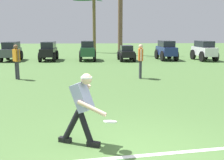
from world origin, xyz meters
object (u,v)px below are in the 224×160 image
at_px(parked_car_slot_c, 49,50).
at_px(parked_car_slot_e, 126,53).
at_px(palm_tree_right_of_centre, 120,7).
at_px(palm_tree_left_of_centre, 94,16).
at_px(teammate_deep, 16,59).
at_px(parked_car_slot_f, 166,50).
at_px(parked_car_slot_b, 11,51).
at_px(frisbee_thrower, 82,105).
at_px(teammate_midfield, 141,58).
at_px(parked_car_slot_g, 204,50).
at_px(frisbee_in_flight, 110,121).
at_px(parked_car_slot_d, 88,50).

distance_m(parked_car_slot_c, parked_car_slot_e, 5.58).
bearing_deg(palm_tree_right_of_centre, palm_tree_left_of_centre, 130.87).
height_order(teammate_deep, parked_car_slot_f, teammate_deep).
xyz_separation_m(parked_car_slot_b, parked_car_slot_e, (8.21, -0.40, -0.16)).
relative_size(parked_car_slot_b, palm_tree_right_of_centre, 0.34).
distance_m(frisbee_thrower, parked_car_slot_f, 16.03).
bearing_deg(teammate_midfield, parked_car_slot_f, 68.35).
distance_m(frisbee_thrower, parked_car_slot_c, 15.51).
relative_size(parked_car_slot_e, parked_car_slot_g, 0.92).
height_order(teammate_deep, palm_tree_left_of_centre, palm_tree_left_of_centre).
distance_m(frisbee_in_flight, parked_car_slot_f, 16.28).
height_order(parked_car_slot_b, parked_car_slot_d, parked_car_slot_d).
height_order(parked_car_slot_c, palm_tree_right_of_centre, palm_tree_right_of_centre).
height_order(parked_car_slot_e, palm_tree_right_of_centre, palm_tree_right_of_centre).
bearing_deg(frisbee_in_flight, parked_car_slot_b, 112.31).
distance_m(parked_car_slot_f, palm_tree_left_of_centre, 9.07).
height_order(frisbee_in_flight, parked_car_slot_d, parked_car_slot_d).
distance_m(parked_car_slot_g, palm_tree_right_of_centre, 8.06).
bearing_deg(palm_tree_left_of_centre, parked_car_slot_d, -93.38).
height_order(parked_car_slot_f, parked_car_slot_g, same).
relative_size(parked_car_slot_f, palm_tree_left_of_centre, 0.45).
relative_size(teammate_deep, parked_car_slot_e, 0.70).
height_order(parked_car_slot_d, parked_car_slot_e, parked_car_slot_d).
xyz_separation_m(parked_car_slot_d, parked_car_slot_e, (2.77, -0.35, -0.18)).
bearing_deg(palm_tree_left_of_centre, frisbee_in_flight, -88.58).
distance_m(parked_car_slot_c, palm_tree_left_of_centre, 7.96).
xyz_separation_m(frisbee_in_flight, parked_car_slot_f, (4.78, 15.56, 0.13)).
xyz_separation_m(frisbee_thrower, parked_car_slot_c, (-3.23, 15.17, -0.08)).
xyz_separation_m(teammate_deep, parked_car_slot_b, (-2.56, 7.71, -0.22)).
distance_m(parked_car_slot_b, parked_car_slot_c, 2.65).
relative_size(frisbee_thrower, parked_car_slot_e, 0.64).
bearing_deg(teammate_midfield, parked_car_slot_e, 89.32).
bearing_deg(frisbee_in_flight, frisbee_thrower, 140.05).
relative_size(teammate_deep, parked_car_slot_g, 0.64).
relative_size(frisbee_in_flight, parked_car_slot_f, 0.13).
relative_size(parked_car_slot_d, palm_tree_left_of_centre, 0.44).
height_order(frisbee_thrower, parked_car_slot_d, frisbee_thrower).
xyz_separation_m(teammate_midfield, parked_car_slot_b, (-8.12, 7.71, -0.22)).
bearing_deg(teammate_midfield, palm_tree_right_of_centre, 89.98).
height_order(frisbee_in_flight, palm_tree_left_of_centre, palm_tree_left_of_centre).
xyz_separation_m(teammate_deep, palm_tree_left_of_centre, (3.28, 14.52, 2.47)).
xyz_separation_m(parked_car_slot_c, palm_tree_left_of_centre, (3.19, 6.78, 2.68)).
relative_size(frisbee_thrower, parked_car_slot_b, 0.59).
bearing_deg(parked_car_slot_f, parked_car_slot_g, -9.64).
distance_m(frisbee_thrower, parked_car_slot_d, 15.10).
bearing_deg(teammate_deep, parked_car_slot_f, 41.74).
bearing_deg(parked_car_slot_f, parked_car_slot_b, 179.92).
distance_m(frisbee_thrower, parked_car_slot_g, 16.69).
distance_m(teammate_deep, parked_car_slot_e, 9.25).
bearing_deg(parked_car_slot_e, frisbee_thrower, -98.98).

